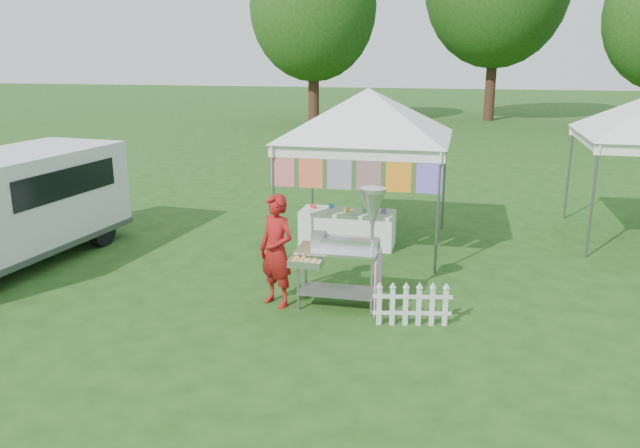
# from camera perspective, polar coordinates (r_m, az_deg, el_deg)

# --- Properties ---
(ground) EXTENTS (120.00, 120.00, 0.00)m
(ground) POSITION_cam_1_polar(r_m,az_deg,el_deg) (9.05, 0.65, -8.19)
(ground) COLOR #1E4614
(ground) RESTS_ON ground
(canopy_main) EXTENTS (4.24, 4.24, 3.45)m
(canopy_main) POSITION_cam_1_polar(r_m,az_deg,el_deg) (11.75, 4.45, 12.24)
(canopy_main) COLOR #59595E
(canopy_main) RESTS_ON ground
(tree_left) EXTENTS (6.40, 6.40, 9.53)m
(tree_left) POSITION_cam_1_polar(r_m,az_deg,el_deg) (33.11, -0.60, 19.21)
(tree_left) COLOR #321B12
(tree_left) RESTS_ON ground
(donut_cart) EXTENTS (1.29, 0.90, 1.80)m
(donut_cart) POSITION_cam_1_polar(r_m,az_deg,el_deg) (8.91, 2.84, -1.36)
(donut_cart) COLOR gray
(donut_cart) RESTS_ON ground
(vendor) EXTENTS (0.73, 0.64, 1.67)m
(vendor) POSITION_cam_1_polar(r_m,az_deg,el_deg) (9.11, -4.00, -2.46)
(vendor) COLOR maroon
(vendor) RESTS_ON ground
(cargo_van) EXTENTS (2.30, 4.81, 1.94)m
(cargo_van) POSITION_cam_1_polar(r_m,az_deg,el_deg) (12.15, -26.55, 1.49)
(cargo_van) COLOR silver
(cargo_van) RESTS_ON ground
(picket_fence) EXTENTS (1.06, 0.23, 0.56)m
(picket_fence) POSITION_cam_1_polar(r_m,az_deg,el_deg) (8.67, 8.42, -7.42)
(picket_fence) COLOR silver
(picket_fence) RESTS_ON ground
(display_table) EXTENTS (1.80, 0.70, 0.69)m
(display_table) POSITION_cam_1_polar(r_m,az_deg,el_deg) (12.07, 2.51, -0.37)
(display_table) COLOR white
(display_table) RESTS_ON ground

